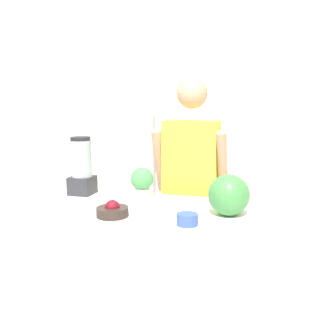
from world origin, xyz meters
TOP-DOWN VIEW (x-y plane):
  - wall_back at (0.00, 2.18)m, footprint 8.00×0.06m
  - counter_island at (0.00, 0.42)m, footprint 1.63×0.85m
  - refrigerator at (-0.63, 1.78)m, footprint 0.76×0.72m
  - person at (-0.01, 1.10)m, footprint 0.52×0.26m
  - cutting_board at (0.34, 0.45)m, footprint 0.40×0.27m
  - watermelon at (0.34, 0.45)m, footprint 0.22×0.22m
  - bowl_cherries at (-0.26, 0.30)m, footprint 0.17×0.17m
  - bowl_cream at (-0.04, 0.29)m, footprint 0.15×0.15m
  - bowl_small_blue at (0.16, 0.28)m, footprint 0.11×0.11m
  - blender at (-0.66, 0.70)m, footprint 0.15×0.15m
  - potted_plant at (-0.23, 0.68)m, footprint 0.15×0.15m

SIDE VIEW (x-z plane):
  - counter_island at x=0.00m, z-range 0.00..0.88m
  - person at x=-0.01m, z-range 0.03..1.69m
  - cutting_board at x=0.34m, z-range 0.88..0.90m
  - refrigerator at x=-0.63m, z-range 0.00..1.79m
  - bowl_small_blue at x=0.16m, z-range 0.88..0.94m
  - bowl_cherries at x=-0.26m, z-range 0.87..0.96m
  - bowl_cream at x=-0.04m, z-range 0.87..1.01m
  - potted_plant at x=-0.23m, z-range 0.90..1.10m
  - watermelon at x=0.34m, z-range 0.90..1.12m
  - blender at x=-0.66m, z-range 0.87..1.26m
  - wall_back at x=0.00m, z-range 0.00..2.60m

